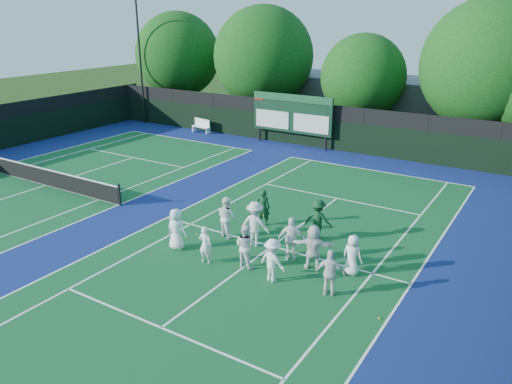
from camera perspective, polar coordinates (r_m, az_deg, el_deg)
The scene contains 32 objects.
ground at distance 19.03m, azimuth 0.30°, elevation -7.37°, with size 120.00×120.00×0.00m, color #1A370F.
court_apron at distance 23.13m, azimuth -11.11°, elevation -2.66°, with size 34.00×32.00×0.01m, color navy.
near_court at distance 19.80m, azimuth 1.84°, elevation -6.22°, with size 11.05×23.85×0.01m.
left_court at distance 28.94m, azimuth -22.83°, elevation 0.73°, with size 11.05×23.85×0.01m.
back_fence at distance 34.65m, azimuth 5.88°, elevation 7.44°, with size 34.00×0.08×3.00m.
scoreboard at distance 34.57m, azimuth 4.10°, elevation 8.88°, with size 6.00×0.21×3.55m.
clubhouse at distance 40.48m, azimuth 16.23°, elevation 9.48°, with size 18.00×6.00×4.00m, color slate.
light_pole_left at distance 42.51m, azimuth -13.22°, elevation 16.04°, with size 1.20×0.30×10.12m.
tennis_net at distance 28.80m, azimuth -22.95°, elevation 1.63°, with size 11.30×0.10×1.10m.
bench at distance 38.87m, azimuth -6.23°, elevation 7.59°, with size 1.73×0.77×1.06m.
tree_a at distance 44.85m, azimuth -8.70°, elevation 14.99°, with size 7.20×7.20×8.92m.
tree_b at distance 39.80m, azimuth 1.10°, elevation 14.91°, with size 7.72×7.72×9.38m.
tree_c at distance 36.40m, azimuth 12.39°, elevation 12.49°, with size 5.90×5.90×7.47m.
tree_d at distance 34.42m, azimuth 25.20°, elevation 12.62°, with size 8.08×8.08×9.74m.
tennis_ball_0 at distance 20.90m, azimuth -6.78°, elevation -4.82°, with size 0.07×0.07×0.07m, color #C9E71B.
tennis_ball_1 at distance 21.44m, azimuth 4.13°, elevation -4.07°, with size 0.07×0.07×0.07m, color #C9E71B.
tennis_ball_2 at distance 15.89m, azimuth 13.92°, elevation -13.85°, with size 0.07×0.07×0.07m, color #C9E71B.
tennis_ball_3 at distance 22.64m, azimuth 0.82°, elevation -2.70°, with size 0.07×0.07×0.07m, color #C9E71B.
tennis_ball_4 at distance 21.39m, azimuth 0.90°, elevation -4.08°, with size 0.07×0.07×0.07m, color #C9E71B.
tennis_ball_5 at distance 20.07m, azimuth 4.44°, elevation -5.83°, with size 0.07×0.07×0.07m, color #C9E71B.
player_front_0 at distance 19.54m, azimuth -9.09°, elevation -4.21°, with size 0.81×0.53×1.65m, color white.
player_front_1 at distance 18.36m, azimuth -5.80°, elevation -6.02°, with size 0.53×0.35×1.45m, color white.
player_front_2 at distance 17.97m, azimuth -1.22°, elevation -6.17°, with size 0.80×0.62×1.64m, color white.
player_front_3 at distance 17.07m, azimuth 1.90°, elevation -7.81°, with size 1.01×0.58×1.56m, color white.
player_front_4 at distance 16.41m, azimuth 8.48°, elevation -9.15°, with size 0.94×0.39×1.61m, color silver.
player_back_0 at distance 20.39m, azimuth -3.38°, elevation -2.84°, with size 0.83×0.65×1.71m, color white.
player_back_1 at distance 19.54m, azimuth -0.11°, elevation -3.65°, with size 1.18×0.68×1.83m, color silver.
player_back_2 at distance 18.47m, azimuth 4.09°, elevation -5.38°, with size 0.99×0.41×1.70m, color white.
player_back_3 at distance 17.97m, azimuth 6.56°, elevation -6.25°, with size 1.55×0.49×1.67m, color silver.
player_back_4 at distance 17.82m, azimuth 10.95°, elevation -7.08°, with size 0.72×0.47×1.48m, color white.
coach_left at distance 21.42m, azimuth 0.81°, elevation -1.77°, with size 0.60×0.39×1.64m, color #103D1F.
coach_right at distance 20.19m, azimuth 7.10°, elevation -3.17°, with size 1.12×0.64×1.73m, color #0F381D.
Camera 1 is at (8.92, -14.41, 8.67)m, focal length 35.00 mm.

